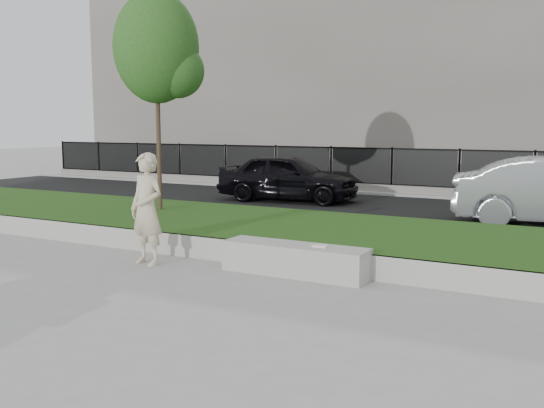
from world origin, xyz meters
The scene contains 12 objects.
ground centered at (0.00, 0.00, 0.00)m, with size 90.00×90.00×0.00m, color gray.
grass_bank centered at (0.00, 3.00, 0.20)m, with size 34.00×4.00×0.40m, color #13380E.
grass_kerb centered at (0.00, 1.04, 0.20)m, with size 34.00×0.08×0.40m, color #A8A59D.
street centered at (0.00, 8.50, 0.02)m, with size 34.00×7.00×0.04m, color black.
far_pavement centered at (0.00, 13.00, 0.06)m, with size 34.00×3.00×0.12m, color gray.
iron_fence centered at (0.00, 12.00, 0.54)m, with size 32.00×0.30×1.50m.
building_facade centered at (0.00, 20.00, 5.00)m, with size 34.00×10.00×10.00m, color #68625B.
stone_bench centered at (1.36, 0.80, 0.24)m, with size 2.39×0.60×0.49m, color #A8A59D.
man centered at (-1.18, 0.25, 0.95)m, with size 0.70×0.46×1.91m, color beige.
book centered at (1.79, 0.84, 0.50)m, with size 0.23×0.17×0.03m, color #F1E4D0.
young_tree centered at (-3.43, 3.49, 4.02)m, with size 2.03×1.95×4.98m.
car_dark centered at (-2.83, 8.76, 0.77)m, with size 1.72×4.28×1.46m, color black.
Camera 1 is at (5.55, -7.66, 2.39)m, focal length 40.00 mm.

